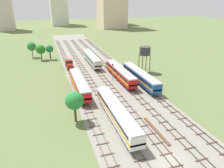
{
  "coord_description": "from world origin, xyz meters",
  "views": [
    {
      "loc": [
        -17.68,
        -22.68,
        24.45
      ],
      "look_at": [
        0.0,
        31.67,
        1.5
      ],
      "focal_mm": 33.21,
      "sensor_mm": 36.0,
      "label": 1
    }
  ],
  "objects_px": {
    "water_tower": "(145,50)",
    "passenger_coach_centre_midfar": "(120,72)",
    "passenger_coach_left_nearest": "(117,112)",
    "diesel_railcar_far_left_near": "(79,83)",
    "shunter_loco_far_left_far": "(69,63)",
    "passenger_coach_centre_right_mid": "(140,76)",
    "passenger_coach_centre_left_farther": "(91,58)",
    "signal_post_nearest": "(112,70)"
  },
  "relations": [
    {
      "from": "passenger_coach_left_nearest",
      "to": "passenger_coach_centre_midfar",
      "type": "bearing_deg",
      "value": 68.41
    },
    {
      "from": "passenger_coach_centre_midfar",
      "to": "passenger_coach_centre_left_farther",
      "type": "xyz_separation_m",
      "value": [
        -4.83,
        21.11,
        0.0
      ]
    },
    {
      "from": "signal_post_nearest",
      "to": "diesel_railcar_far_left_near",
      "type": "bearing_deg",
      "value": -152.92
    },
    {
      "from": "passenger_coach_centre_right_mid",
      "to": "passenger_coach_centre_left_farther",
      "type": "bearing_deg",
      "value": 110.14
    },
    {
      "from": "passenger_coach_centre_left_farther",
      "to": "water_tower",
      "type": "xyz_separation_m",
      "value": [
        16.11,
        -16.13,
        5.44
      ]
    },
    {
      "from": "water_tower",
      "to": "signal_post_nearest",
      "type": "xyz_separation_m",
      "value": [
        -13.69,
        -4.48,
        -4.42
      ]
    },
    {
      "from": "passenger_coach_left_nearest",
      "to": "diesel_railcar_far_left_near",
      "type": "xyz_separation_m",
      "value": [
        -4.83,
        18.72,
        -0.02
      ]
    },
    {
      "from": "diesel_railcar_far_left_near",
      "to": "passenger_coach_centre_midfar",
      "type": "height_order",
      "value": "same"
    },
    {
      "from": "diesel_railcar_far_left_near",
      "to": "shunter_loco_far_left_far",
      "type": "distance_m",
      "value": 23.74
    },
    {
      "from": "passenger_coach_left_nearest",
      "to": "signal_post_nearest",
      "type": "distance_m",
      "value": 25.94
    },
    {
      "from": "passenger_coach_centre_midfar",
      "to": "signal_post_nearest",
      "type": "xyz_separation_m",
      "value": [
        -2.41,
        0.49,
        1.02
      ]
    },
    {
      "from": "diesel_railcar_far_left_near",
      "to": "water_tower",
      "type": "relative_size",
      "value": 2.07
    },
    {
      "from": "passenger_coach_centre_right_mid",
      "to": "water_tower",
      "type": "relative_size",
      "value": 2.22
    },
    {
      "from": "passenger_coach_left_nearest",
      "to": "water_tower",
      "type": "height_order",
      "value": "water_tower"
    },
    {
      "from": "diesel_railcar_far_left_near",
      "to": "passenger_coach_centre_midfar",
      "type": "relative_size",
      "value": 0.93
    },
    {
      "from": "diesel_railcar_far_left_near",
      "to": "passenger_coach_centre_midfar",
      "type": "distance_m",
      "value": 15.55
    },
    {
      "from": "shunter_loco_far_left_far",
      "to": "signal_post_nearest",
      "type": "xyz_separation_m",
      "value": [
        12.07,
        -17.57,
        1.62
      ]
    },
    {
      "from": "passenger_coach_left_nearest",
      "to": "passenger_coach_centre_left_farther",
      "type": "relative_size",
      "value": 1.0
    },
    {
      "from": "passenger_coach_centre_midfar",
      "to": "signal_post_nearest",
      "type": "distance_m",
      "value": 2.66
    },
    {
      "from": "diesel_railcar_far_left_near",
      "to": "passenger_coach_centre_left_farther",
      "type": "xyz_separation_m",
      "value": [
        9.65,
        26.79,
        0.02
      ]
    },
    {
      "from": "passenger_coach_left_nearest",
      "to": "passenger_coach_centre_midfar",
      "type": "distance_m",
      "value": 26.24
    },
    {
      "from": "passenger_coach_centre_right_mid",
      "to": "shunter_loco_far_left_far",
      "type": "bearing_deg",
      "value": 129.67
    },
    {
      "from": "shunter_loco_far_left_far",
      "to": "water_tower",
      "type": "height_order",
      "value": "water_tower"
    },
    {
      "from": "passenger_coach_centre_right_mid",
      "to": "passenger_coach_centre_left_farther",
      "type": "height_order",
      "value": "same"
    },
    {
      "from": "passenger_coach_centre_midfar",
      "to": "shunter_loco_far_left_far",
      "type": "distance_m",
      "value": 23.16
    },
    {
      "from": "passenger_coach_left_nearest",
      "to": "water_tower",
      "type": "distance_m",
      "value": 36.47
    },
    {
      "from": "passenger_coach_left_nearest",
      "to": "water_tower",
      "type": "xyz_separation_m",
      "value": [
        20.93,
        29.37,
        5.44
      ]
    },
    {
      "from": "passenger_coach_centre_midfar",
      "to": "water_tower",
      "type": "relative_size",
      "value": 2.22
    },
    {
      "from": "water_tower",
      "to": "passenger_coach_centre_midfar",
      "type": "bearing_deg",
      "value": -156.2
    },
    {
      "from": "shunter_loco_far_left_far",
      "to": "signal_post_nearest",
      "type": "height_order",
      "value": "signal_post_nearest"
    },
    {
      "from": "passenger_coach_centre_midfar",
      "to": "signal_post_nearest",
      "type": "height_order",
      "value": "signal_post_nearest"
    },
    {
      "from": "shunter_loco_far_left_far",
      "to": "diesel_railcar_far_left_near",
      "type": "bearing_deg",
      "value": -90.0
    },
    {
      "from": "passenger_coach_centre_right_mid",
      "to": "passenger_coach_centre_left_farther",
      "type": "xyz_separation_m",
      "value": [
        -9.65,
        26.33,
        0.0
      ]
    },
    {
      "from": "diesel_railcar_far_left_near",
      "to": "shunter_loco_far_left_far",
      "type": "xyz_separation_m",
      "value": [
        0.0,
        23.74,
        -0.59
      ]
    },
    {
      "from": "signal_post_nearest",
      "to": "water_tower",
      "type": "bearing_deg",
      "value": 18.13
    },
    {
      "from": "shunter_loco_far_left_far",
      "to": "passenger_coach_left_nearest",
      "type": "bearing_deg",
      "value": -83.51
    },
    {
      "from": "passenger_coach_left_nearest",
      "to": "shunter_loco_far_left_far",
      "type": "distance_m",
      "value": 42.73
    },
    {
      "from": "passenger_coach_left_nearest",
      "to": "passenger_coach_centre_right_mid",
      "type": "bearing_deg",
      "value": 52.94
    },
    {
      "from": "diesel_railcar_far_left_near",
      "to": "shunter_loco_far_left_far",
      "type": "bearing_deg",
      "value": 90.0
    },
    {
      "from": "diesel_railcar_far_left_near",
      "to": "passenger_coach_centre_left_farther",
      "type": "height_order",
      "value": "same"
    },
    {
      "from": "passenger_coach_centre_left_farther",
      "to": "signal_post_nearest",
      "type": "height_order",
      "value": "signal_post_nearest"
    },
    {
      "from": "passenger_coach_left_nearest",
      "to": "water_tower",
      "type": "relative_size",
      "value": 2.22
    }
  ]
}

